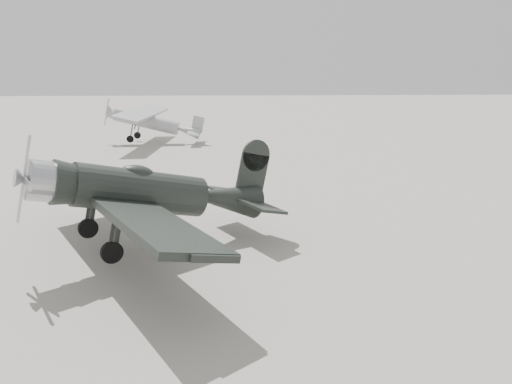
# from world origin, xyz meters

# --- Properties ---
(ground) EXTENTS (160.00, 160.00, 0.00)m
(ground) POSITION_xyz_m (0.00, 0.00, 0.00)
(ground) COLOR gray
(ground) RESTS_ON ground
(lowwing_monoplane) EXTENTS (8.56, 10.20, 3.49)m
(lowwing_monoplane) POSITION_xyz_m (-2.34, -0.14, 1.85)
(lowwing_monoplane) COLOR black
(lowwing_monoplane) RESTS_ON ground
(highwing_monoplane) EXTENTS (7.05, 9.93, 2.81)m
(highwing_monoplane) POSITION_xyz_m (-5.85, 21.76, 1.76)
(highwing_monoplane) COLOR #9C9EA1
(highwing_monoplane) RESTS_ON ground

